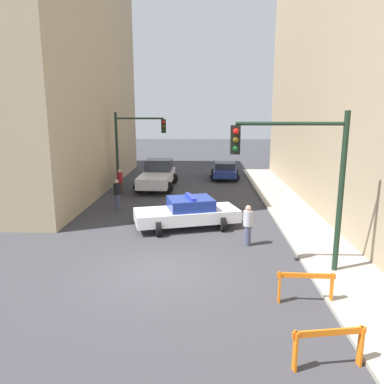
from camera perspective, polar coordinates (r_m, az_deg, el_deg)
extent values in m
plane|color=#38383D|center=(12.84, -5.26, -12.18)|extent=(120.00, 120.00, 0.00)
cube|color=#9E998E|center=(13.55, 22.33, -11.47)|extent=(2.40, 44.00, 0.12)
cube|color=tan|center=(29.10, -27.05, 16.75)|extent=(14.00, 20.00, 16.43)
cylinder|color=black|center=(12.84, 21.72, -0.23)|extent=(0.18, 0.18, 5.20)
cylinder|color=black|center=(12.10, 14.85, 10.05)|extent=(3.40, 0.12, 0.12)
cube|color=black|center=(11.87, 6.61, 7.91)|extent=(0.30, 0.22, 0.90)
sphere|color=red|center=(11.70, 6.70, 9.18)|extent=(0.18, 0.18, 0.18)
sphere|color=#4C3D0C|center=(11.72, 6.67, 7.86)|extent=(0.18, 0.18, 0.18)
sphere|color=#0C4219|center=(11.75, 6.64, 6.55)|extent=(0.18, 0.18, 0.18)
cylinder|color=black|center=(26.02, -11.35, 6.09)|extent=(0.18, 0.18, 5.20)
cylinder|color=black|center=(25.56, -8.00, 11.05)|extent=(3.20, 0.12, 0.12)
cube|color=black|center=(25.36, -4.35, 9.99)|extent=(0.30, 0.22, 0.90)
sphere|color=red|center=(25.20, -4.39, 10.59)|extent=(0.18, 0.18, 0.18)
sphere|color=#4C3D0C|center=(25.21, -4.38, 9.97)|extent=(0.18, 0.18, 0.18)
sphere|color=#0C4219|center=(25.22, -4.37, 9.36)|extent=(0.18, 0.18, 0.18)
cube|color=white|center=(17.24, -0.83, -3.54)|extent=(5.03, 3.06, 0.55)
cube|color=navy|center=(17.14, -0.22, -1.78)|extent=(2.34, 2.11, 0.52)
cylinder|color=black|center=(16.25, -5.17, -5.59)|extent=(0.39, 0.69, 0.66)
cylinder|color=black|center=(17.87, -6.01, -3.95)|extent=(0.39, 0.69, 0.66)
cylinder|color=black|center=(16.91, 4.66, -4.86)|extent=(0.39, 0.69, 0.66)
cylinder|color=black|center=(18.47, 2.99, -3.36)|extent=(0.39, 0.69, 0.66)
cube|color=#2633BF|center=(17.07, -0.22, -0.74)|extent=(0.57, 1.39, 0.12)
cube|color=silver|center=(26.04, -5.37, 2.17)|extent=(2.12, 5.44, 0.70)
cube|color=#2D333D|center=(26.98, -5.06, 4.14)|extent=(1.88, 1.77, 0.80)
cylinder|color=black|center=(27.88, -6.71, 2.08)|extent=(0.81, 0.28, 0.80)
cylinder|color=black|center=(27.62, -2.95, 2.05)|extent=(0.81, 0.28, 0.80)
cylinder|color=black|center=(24.65, -8.04, 0.69)|extent=(0.81, 0.28, 0.80)
cylinder|color=black|center=(24.36, -3.79, 0.65)|extent=(0.81, 0.28, 0.80)
cube|color=navy|center=(30.01, 5.04, 3.17)|extent=(2.01, 4.38, 0.52)
cube|color=#232833|center=(29.77, 5.06, 4.07)|extent=(1.67, 1.88, 0.48)
cylinder|color=black|center=(31.38, 3.51, 3.12)|extent=(0.63, 0.25, 0.62)
cylinder|color=black|center=(31.39, 6.53, 3.06)|extent=(0.63, 0.25, 0.62)
cylinder|color=black|center=(28.75, 3.38, 2.27)|extent=(0.63, 0.25, 0.62)
cylinder|color=black|center=(28.76, 6.69, 2.21)|extent=(0.63, 0.25, 0.62)
cylinder|color=#474C66|center=(20.92, -11.28, -1.48)|extent=(0.29, 0.29, 0.82)
cylinder|color=black|center=(20.76, -11.36, 0.45)|extent=(0.38, 0.38, 0.62)
sphere|color=tan|center=(20.68, -11.41, 1.58)|extent=(0.23, 0.23, 0.22)
cylinder|color=#382D23|center=(24.43, -10.88, 0.51)|extent=(0.33, 0.33, 0.82)
cylinder|color=maroon|center=(24.30, -10.95, 2.17)|extent=(0.43, 0.43, 0.62)
sphere|color=tan|center=(24.23, -10.99, 3.15)|extent=(0.26, 0.26, 0.22)
cylinder|color=#474C66|center=(15.24, 8.44, -6.59)|extent=(0.37, 0.37, 0.82)
cylinder|color=#B2B2B7|center=(15.03, 8.52, -3.99)|extent=(0.47, 0.47, 0.62)
sphere|color=tan|center=(14.92, 8.57, -2.44)|extent=(0.29, 0.29, 0.22)
cube|color=orange|center=(8.73, 20.24, -19.43)|extent=(1.59, 0.30, 0.14)
cube|color=orange|center=(8.66, 15.45, -22.36)|extent=(0.07, 0.17, 0.90)
cube|color=orange|center=(9.25, 24.30, -20.61)|extent=(0.07, 0.17, 0.90)
cube|color=orange|center=(11.10, 17.01, -12.08)|extent=(1.60, 0.10, 0.14)
cube|color=orange|center=(11.12, 13.16, -13.97)|extent=(0.06, 0.16, 0.90)
cube|color=orange|center=(11.44, 20.50, -13.68)|extent=(0.06, 0.16, 0.90)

